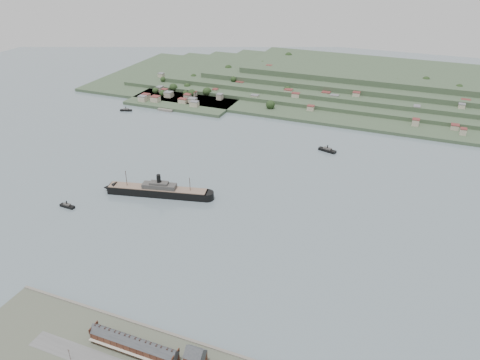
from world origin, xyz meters
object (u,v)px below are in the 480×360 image
at_px(tugboat, 67,206).
at_px(steamship, 155,190).
at_px(terrace_row, 134,345).
at_px(gabled_building, 195,358).

bearing_deg(tugboat, steamship, 38.69).
xyz_separation_m(terrace_row, gabled_building, (37.50, 4.02, 1.34)).
bearing_deg(gabled_building, steamship, 127.48).
bearing_deg(tugboat, gabled_building, -31.38).
xyz_separation_m(terrace_row, steamship, (-86.07, 165.15, -2.13)).
relative_size(terrace_row, steamship, 0.53).
bearing_deg(tugboat, terrace_row, -38.42).
height_order(gabled_building, tugboat, gabled_building).
height_order(terrace_row, steamship, steamship).
distance_m(gabled_building, steamship, 203.09).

